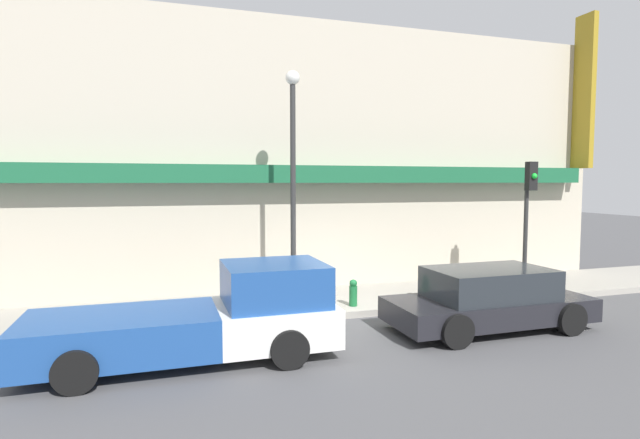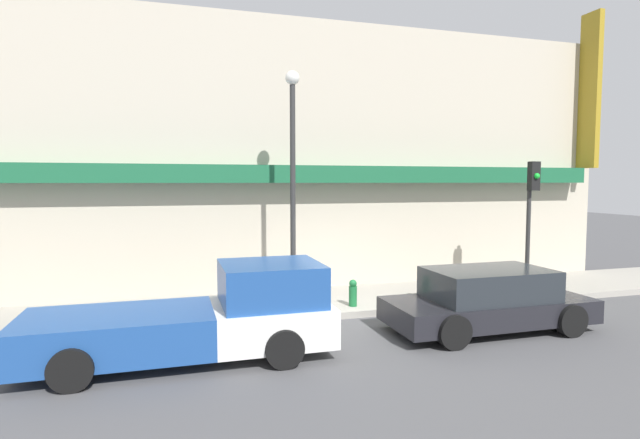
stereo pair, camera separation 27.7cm
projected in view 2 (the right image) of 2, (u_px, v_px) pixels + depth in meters
ground_plane at (357, 318)px, 12.27m from camera, size 80.00×80.00×0.00m
sidewalk at (338, 301)px, 13.70m from camera, size 36.00×2.99×0.17m
building at (309, 160)px, 16.24m from camera, size 19.80×3.80×9.04m
pickup_truck at (204, 318)px, 9.47m from camera, size 5.64×2.16×1.77m
parked_car at (488, 300)px, 11.25m from camera, size 4.65×2.10×1.40m
fire_hydrant at (353, 293)px, 12.79m from camera, size 0.21×0.21×0.69m
street_lamp at (293, 162)px, 12.66m from camera, size 0.36×0.36×5.97m
traffic_light at (531, 204)px, 13.88m from camera, size 0.28×0.42×3.75m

